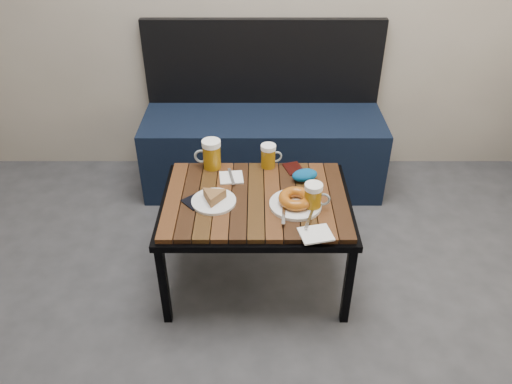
{
  "coord_description": "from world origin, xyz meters",
  "views": [
    {
      "loc": [
        0.24,
        -0.89,
        1.73
      ],
      "look_at": [
        0.24,
        0.91,
        0.5
      ],
      "focal_mm": 35.0,
      "sensor_mm": 36.0,
      "label": 1
    }
  ],
  "objects_px": {
    "beer_mug_centre": "(269,156)",
    "beer_mug_left": "(211,154)",
    "cafe_table": "(256,205)",
    "bench": "(263,143)",
    "plate_bagel": "(296,201)",
    "knit_pouch": "(305,175)",
    "plate_pie": "(214,199)",
    "beer_mug_right": "(314,197)",
    "passport_navy": "(199,200)",
    "passport_burgundy": "(294,168)"
  },
  "relations": [
    {
      "from": "cafe_table",
      "to": "beer_mug_centre",
      "type": "distance_m",
      "value": 0.29
    },
    {
      "from": "beer_mug_centre",
      "to": "plate_pie",
      "type": "bearing_deg",
      "value": -143.39
    },
    {
      "from": "plate_bagel",
      "to": "passport_burgundy",
      "type": "distance_m",
      "value": 0.3
    },
    {
      "from": "plate_pie",
      "to": "passport_navy",
      "type": "distance_m",
      "value": 0.07
    },
    {
      "from": "beer_mug_right",
      "to": "plate_bagel",
      "type": "xyz_separation_m",
      "value": [
        -0.07,
        0.02,
        -0.04
      ]
    },
    {
      "from": "plate_bagel",
      "to": "knit_pouch",
      "type": "xyz_separation_m",
      "value": [
        0.05,
        0.2,
        0.0
      ]
    },
    {
      "from": "cafe_table",
      "to": "beer_mug_right",
      "type": "height_order",
      "value": "beer_mug_right"
    },
    {
      "from": "beer_mug_centre",
      "to": "beer_mug_left",
      "type": "bearing_deg",
      "value": 167.21
    },
    {
      "from": "passport_navy",
      "to": "bench",
      "type": "bearing_deg",
      "value": 120.36
    },
    {
      "from": "passport_burgundy",
      "to": "knit_pouch",
      "type": "distance_m",
      "value": 0.11
    },
    {
      "from": "beer_mug_right",
      "to": "knit_pouch",
      "type": "xyz_separation_m",
      "value": [
        -0.02,
        0.22,
        -0.04
      ]
    },
    {
      "from": "cafe_table",
      "to": "knit_pouch",
      "type": "height_order",
      "value": "knit_pouch"
    },
    {
      "from": "bench",
      "to": "beer_mug_left",
      "type": "bearing_deg",
      "value": -112.89
    },
    {
      "from": "plate_pie",
      "to": "beer_mug_right",
      "type": "bearing_deg",
      "value": -5.74
    },
    {
      "from": "bench",
      "to": "knit_pouch",
      "type": "height_order",
      "value": "bench"
    },
    {
      "from": "beer_mug_centre",
      "to": "beer_mug_right",
      "type": "bearing_deg",
      "value": -76.61
    },
    {
      "from": "bench",
      "to": "beer_mug_left",
      "type": "relative_size",
      "value": 9.79
    },
    {
      "from": "bench",
      "to": "cafe_table",
      "type": "bearing_deg",
      "value": -92.82
    },
    {
      "from": "beer_mug_left",
      "to": "plate_pie",
      "type": "relative_size",
      "value": 0.74
    },
    {
      "from": "beer_mug_left",
      "to": "beer_mug_right",
      "type": "bearing_deg",
      "value": 145.76
    },
    {
      "from": "beer_mug_right",
      "to": "knit_pouch",
      "type": "relative_size",
      "value": 1.01
    },
    {
      "from": "beer_mug_centre",
      "to": "plate_pie",
      "type": "relative_size",
      "value": 0.6
    },
    {
      "from": "passport_navy",
      "to": "beer_mug_centre",
      "type": "bearing_deg",
      "value": 91.2
    },
    {
      "from": "beer_mug_centre",
      "to": "plate_bagel",
      "type": "relative_size",
      "value": 0.4
    },
    {
      "from": "bench",
      "to": "beer_mug_centre",
      "type": "xyz_separation_m",
      "value": [
        0.02,
        -0.6,
        0.26
      ]
    },
    {
      "from": "beer_mug_centre",
      "to": "passport_burgundy",
      "type": "xyz_separation_m",
      "value": [
        0.12,
        -0.02,
        -0.06
      ]
    },
    {
      "from": "beer_mug_right",
      "to": "bench",
      "type": "bearing_deg",
      "value": 107.28
    },
    {
      "from": "passport_burgundy",
      "to": "plate_bagel",
      "type": "bearing_deg",
      "value": -109.62
    },
    {
      "from": "beer_mug_left",
      "to": "beer_mug_centre",
      "type": "height_order",
      "value": "beer_mug_left"
    },
    {
      "from": "beer_mug_right",
      "to": "passport_navy",
      "type": "relative_size",
      "value": 0.92
    },
    {
      "from": "cafe_table",
      "to": "passport_burgundy",
      "type": "distance_m",
      "value": 0.3
    },
    {
      "from": "beer_mug_right",
      "to": "plate_pie",
      "type": "bearing_deg",
      "value": 179.56
    },
    {
      "from": "plate_pie",
      "to": "passport_navy",
      "type": "relative_size",
      "value": 1.46
    },
    {
      "from": "passport_burgundy",
      "to": "knit_pouch",
      "type": "xyz_separation_m",
      "value": [
        0.04,
        -0.1,
        0.02
      ]
    },
    {
      "from": "beer_mug_left",
      "to": "knit_pouch",
      "type": "bearing_deg",
      "value": 167.64
    },
    {
      "from": "bench",
      "to": "beer_mug_left",
      "type": "height_order",
      "value": "bench"
    },
    {
      "from": "beer_mug_left",
      "to": "beer_mug_centre",
      "type": "bearing_deg",
      "value": -176.16
    },
    {
      "from": "bench",
      "to": "beer_mug_centre",
      "type": "relative_size",
      "value": 12.09
    },
    {
      "from": "bench",
      "to": "plate_pie",
      "type": "bearing_deg",
      "value": -104.08
    },
    {
      "from": "cafe_table",
      "to": "bench",
      "type": "bearing_deg",
      "value": 87.18
    },
    {
      "from": "bench",
      "to": "plate_bagel",
      "type": "distance_m",
      "value": 0.96
    },
    {
      "from": "plate_pie",
      "to": "passport_burgundy",
      "type": "xyz_separation_m",
      "value": [
        0.36,
        0.28,
        -0.02
      ]
    },
    {
      "from": "beer_mug_centre",
      "to": "passport_navy",
      "type": "distance_m",
      "value": 0.42
    },
    {
      "from": "plate_bagel",
      "to": "plate_pie",
      "type": "bearing_deg",
      "value": 175.92
    },
    {
      "from": "beer_mug_right",
      "to": "passport_burgundy",
      "type": "xyz_separation_m",
      "value": [
        -0.06,
        0.32,
        -0.06
      ]
    },
    {
      "from": "beer_mug_centre",
      "to": "passport_burgundy",
      "type": "relative_size",
      "value": 1.06
    },
    {
      "from": "bench",
      "to": "passport_navy",
      "type": "distance_m",
      "value": 0.95
    },
    {
      "from": "knit_pouch",
      "to": "beer_mug_centre",
      "type": "bearing_deg",
      "value": 143.41
    },
    {
      "from": "beer_mug_left",
      "to": "knit_pouch",
      "type": "relative_size",
      "value": 1.18
    },
    {
      "from": "bench",
      "to": "passport_navy",
      "type": "height_order",
      "value": "bench"
    }
  ]
}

